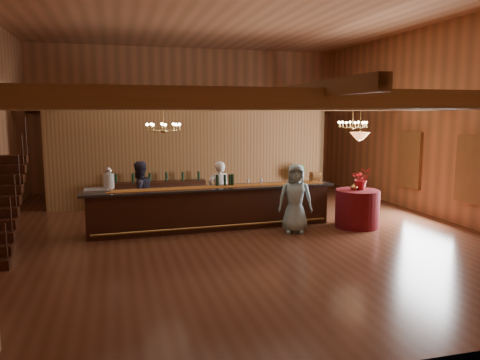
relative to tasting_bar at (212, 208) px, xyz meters
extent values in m
plane|color=#532C1C|center=(0.52, -0.09, -0.56)|extent=(14.00, 14.00, 0.00)
plane|color=#AF6F49|center=(0.52, -0.09, 4.94)|extent=(14.00, 14.00, 0.00)
cube|color=#A3603A|center=(0.52, 6.91, 2.19)|extent=(12.00, 0.10, 5.50)
cube|color=#A3603A|center=(0.52, -7.09, 2.19)|extent=(12.00, 0.10, 5.50)
cube|color=#A3603A|center=(6.52, -0.09, 2.19)|extent=(0.10, 14.00, 5.50)
cube|color=brown|center=(0.52, -5.59, 2.64)|extent=(11.90, 0.20, 0.28)
cube|color=brown|center=(0.52, -3.09, 2.64)|extent=(11.90, 0.20, 0.28)
cube|color=brown|center=(0.52, -0.59, 2.64)|extent=(11.90, 0.20, 0.28)
cube|color=brown|center=(0.52, 1.91, 2.64)|extent=(11.90, 0.20, 0.28)
cube|color=brown|center=(0.52, 4.41, 2.64)|extent=(11.90, 0.20, 0.28)
cube|color=brown|center=(0.52, 6.71, 2.64)|extent=(11.90, 0.20, 0.28)
cube|color=brown|center=(-3.98, -0.09, 2.78)|extent=(0.18, 13.90, 0.22)
cube|color=brown|center=(0.52, -0.09, 2.78)|extent=(0.18, 13.90, 0.22)
cube|color=brown|center=(5.02, -0.09, 2.78)|extent=(0.18, 13.90, 0.22)
cube|color=brown|center=(-3.98, 4.41, 1.04)|extent=(0.20, 0.20, 3.20)
cube|color=brown|center=(5.02, 4.41, 1.04)|extent=(0.20, 0.20, 3.20)
cube|color=brown|center=(0.02, 3.41, 0.99)|extent=(9.00, 0.18, 3.10)
cube|color=white|center=(6.47, -1.69, 0.99)|extent=(0.12, 1.05, 1.75)
cube|color=white|center=(6.47, 0.91, 0.99)|extent=(0.12, 1.05, 1.75)
cube|color=black|center=(-4.93, -0.13, 0.94)|extent=(1.00, 0.28, 0.20)
cube|color=black|center=(-4.93, 0.15, 1.14)|extent=(1.00, 0.28, 0.20)
cube|color=black|center=(-4.93, 0.43, 1.34)|extent=(1.00, 0.28, 0.20)
cube|color=black|center=(1.52, 5.41, -0.01)|extent=(1.20, 0.60, 1.10)
cube|color=brown|center=(-1.48, 5.41, -0.06)|extent=(1.00, 0.60, 1.00)
cube|color=black|center=(0.00, 0.00, -0.03)|extent=(6.29, 0.92, 1.04)
cube|color=black|center=(0.00, 0.00, 0.51)|extent=(6.60, 1.07, 0.05)
cube|color=maroon|center=(0.00, 0.00, 0.55)|extent=(6.17, 0.66, 0.01)
cylinder|color=#AC8642|center=(0.00, -0.42, -0.40)|extent=(6.05, 0.29, 0.05)
cylinder|color=silver|center=(-2.56, -0.05, 0.58)|extent=(0.18, 0.18, 0.08)
cylinder|color=silver|center=(-2.56, -0.05, 0.80)|extent=(0.26, 0.26, 0.36)
sphere|color=silver|center=(-2.56, -0.05, 1.05)|extent=(0.18, 0.18, 0.18)
cube|color=gray|center=(-2.89, -0.16, 0.59)|extent=(0.50, 0.50, 0.10)
cube|color=brown|center=(2.77, 0.06, 0.69)|extent=(0.06, 0.06, 0.30)
cube|color=brown|center=(3.05, 0.06, 0.69)|extent=(0.06, 0.06, 0.30)
cylinder|color=brown|center=(2.91, 0.06, 0.72)|extent=(0.24, 0.24, 0.24)
cylinder|color=black|center=(0.17, 0.13, 0.69)|extent=(0.07, 0.07, 0.30)
cylinder|color=black|center=(0.37, 0.14, 0.69)|extent=(0.07, 0.07, 0.30)
cylinder|color=black|center=(0.51, 0.15, 0.69)|extent=(0.07, 0.07, 0.30)
cylinder|color=black|center=(0.58, 0.15, 0.69)|extent=(0.07, 0.07, 0.30)
cube|color=black|center=(-1.10, 3.14, -0.14)|extent=(3.00, 0.48, 0.84)
cylinder|color=#550509|center=(3.73, -0.80, -0.06)|extent=(1.14, 1.14, 0.99)
cylinder|color=#AC8642|center=(-1.25, -0.39, 2.33)|extent=(0.02, 0.02, 0.63)
sphere|color=#AC8642|center=(-1.25, -0.39, 2.02)|extent=(0.12, 0.12, 0.12)
torus|color=#AC8642|center=(-1.25, -0.39, 2.12)|extent=(0.80, 0.80, 0.04)
cylinder|color=#AC8642|center=(4.15, 0.39, 2.33)|extent=(0.02, 0.02, 0.62)
sphere|color=#AC8642|center=(4.15, 0.39, 2.02)|extent=(0.12, 0.12, 0.12)
torus|color=#AC8642|center=(4.15, 0.39, 2.12)|extent=(0.80, 0.80, 0.04)
cylinder|color=#AC8642|center=(3.73, -0.80, 2.24)|extent=(0.02, 0.02, 0.80)
cone|color=orange|center=(3.73, -0.80, 1.84)|extent=(0.52, 0.52, 0.20)
imported|color=white|center=(0.36, 0.80, 0.28)|extent=(0.63, 0.42, 1.68)
imported|color=#2A2839|center=(-1.81, 0.80, 0.31)|extent=(1.06, 1.00, 1.74)
imported|color=#8FBBC4|center=(1.94, -0.90, 0.31)|extent=(0.98, 0.79, 1.74)
imported|color=#26571B|center=(3.52, 3.09, 0.08)|extent=(0.80, 0.69, 1.28)
imported|color=#B0161F|center=(3.86, -0.74, 0.72)|extent=(0.64, 0.61, 0.57)
imported|color=#AC8642|center=(3.63, -0.79, 0.59)|extent=(0.17, 0.17, 0.31)
camera|label=1|loc=(-2.38, -11.68, 2.44)|focal=35.00mm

